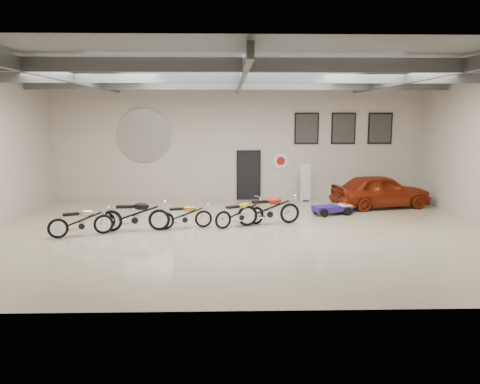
{
  "coord_description": "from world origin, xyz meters",
  "views": [
    {
      "loc": [
        -0.4,
        -14.29,
        3.6
      ],
      "look_at": [
        0.0,
        1.2,
        1.1
      ],
      "focal_mm": 35.0,
      "sensor_mm": 36.0,
      "label": 1
    }
  ],
  "objects_px": {
    "motorcycle_gold": "(185,215)",
    "go_kart": "(335,206)",
    "banner_stand": "(306,182)",
    "motorcycle_yellow": "(240,212)",
    "motorcycle_black": "(135,214)",
    "vintage_car": "(381,191)",
    "motorcycle_silver": "(81,220)",
    "motorcycle_red": "(269,208)"
  },
  "relations": [
    {
      "from": "motorcycle_black",
      "to": "motorcycle_silver",
      "type": "bearing_deg",
      "value": -162.39
    },
    {
      "from": "motorcycle_silver",
      "to": "vintage_car",
      "type": "relative_size",
      "value": 0.48
    },
    {
      "from": "motorcycle_black",
      "to": "go_kart",
      "type": "xyz_separation_m",
      "value": [
        6.95,
        2.4,
        -0.24
      ]
    },
    {
      "from": "motorcycle_yellow",
      "to": "go_kart",
      "type": "xyz_separation_m",
      "value": [
        3.61,
        1.87,
        -0.17
      ]
    },
    {
      "from": "go_kart",
      "to": "banner_stand",
      "type": "bearing_deg",
      "value": 87.38
    },
    {
      "from": "vintage_car",
      "to": "motorcycle_gold",
      "type": "bearing_deg",
      "value": 102.49
    },
    {
      "from": "motorcycle_black",
      "to": "banner_stand",
      "type": "bearing_deg",
      "value": 35.88
    },
    {
      "from": "motorcycle_yellow",
      "to": "vintage_car",
      "type": "xyz_separation_m",
      "value": [
        5.71,
        3.18,
        0.19
      ]
    },
    {
      "from": "vintage_car",
      "to": "motorcycle_silver",
      "type": "bearing_deg",
      "value": 100.26
    },
    {
      "from": "motorcycle_silver",
      "to": "motorcycle_black",
      "type": "relative_size",
      "value": 0.88
    },
    {
      "from": "motorcycle_black",
      "to": "go_kart",
      "type": "height_order",
      "value": "motorcycle_black"
    },
    {
      "from": "motorcycle_red",
      "to": "vintage_car",
      "type": "height_order",
      "value": "vintage_car"
    },
    {
      "from": "motorcycle_silver",
      "to": "motorcycle_red",
      "type": "relative_size",
      "value": 0.88
    },
    {
      "from": "motorcycle_black",
      "to": "motorcycle_gold",
      "type": "xyz_separation_m",
      "value": [
        1.53,
        0.3,
        -0.1
      ]
    },
    {
      "from": "vintage_car",
      "to": "motorcycle_black",
      "type": "bearing_deg",
      "value": 100.39
    },
    {
      "from": "motorcycle_red",
      "to": "go_kart",
      "type": "xyz_separation_m",
      "value": [
        2.63,
        1.62,
        -0.25
      ]
    },
    {
      "from": "motorcycle_silver",
      "to": "motorcycle_yellow",
      "type": "height_order",
      "value": "motorcycle_silver"
    },
    {
      "from": "vintage_car",
      "to": "banner_stand",
      "type": "bearing_deg",
      "value": 49.65
    },
    {
      "from": "go_kart",
      "to": "vintage_car",
      "type": "relative_size",
      "value": 0.44
    },
    {
      "from": "motorcycle_gold",
      "to": "vintage_car",
      "type": "bearing_deg",
      "value": 12.24
    },
    {
      "from": "motorcycle_gold",
      "to": "go_kart",
      "type": "distance_m",
      "value": 5.81
    },
    {
      "from": "motorcycle_gold",
      "to": "vintage_car",
      "type": "distance_m",
      "value": 8.25
    },
    {
      "from": "motorcycle_black",
      "to": "motorcycle_gold",
      "type": "distance_m",
      "value": 1.56
    },
    {
      "from": "motorcycle_silver",
      "to": "motorcycle_gold",
      "type": "distance_m",
      "value": 3.19
    },
    {
      "from": "banner_stand",
      "to": "go_kart",
      "type": "height_order",
      "value": "banner_stand"
    },
    {
      "from": "banner_stand",
      "to": "motorcycle_yellow",
      "type": "bearing_deg",
      "value": -133.72
    },
    {
      "from": "banner_stand",
      "to": "motorcycle_red",
      "type": "relative_size",
      "value": 0.79
    },
    {
      "from": "motorcycle_gold",
      "to": "motorcycle_yellow",
      "type": "xyz_separation_m",
      "value": [
        1.81,
        0.23,
        0.02
      ]
    },
    {
      "from": "motorcycle_gold",
      "to": "go_kart",
      "type": "bearing_deg",
      "value": 9.04
    },
    {
      "from": "motorcycle_red",
      "to": "motorcycle_silver",
      "type": "bearing_deg",
      "value": 178.75
    },
    {
      "from": "motorcycle_silver",
      "to": "motorcycle_gold",
      "type": "xyz_separation_m",
      "value": [
        3.06,
        0.9,
        -0.03
      ]
    },
    {
      "from": "motorcycle_red",
      "to": "go_kart",
      "type": "bearing_deg",
      "value": 17.18
    },
    {
      "from": "banner_stand",
      "to": "motorcycle_yellow",
      "type": "distance_m",
      "value": 5.54
    },
    {
      "from": "motorcycle_red",
      "to": "motorcycle_yellow",
      "type": "bearing_deg",
      "value": 179.76
    },
    {
      "from": "banner_stand",
      "to": "motorcycle_black",
      "type": "relative_size",
      "value": 0.79
    },
    {
      "from": "motorcycle_silver",
      "to": "motorcycle_yellow",
      "type": "distance_m",
      "value": 5.0
    },
    {
      "from": "motorcycle_silver",
      "to": "go_kart",
      "type": "distance_m",
      "value": 8.99
    },
    {
      "from": "go_kart",
      "to": "motorcycle_silver",
      "type": "bearing_deg",
      "value": -176.51
    },
    {
      "from": "motorcycle_yellow",
      "to": "motorcycle_red",
      "type": "xyz_separation_m",
      "value": [
        0.97,
        0.25,
        0.08
      ]
    },
    {
      "from": "banner_stand",
      "to": "vintage_car",
      "type": "relative_size",
      "value": 0.43
    },
    {
      "from": "banner_stand",
      "to": "motorcycle_red",
      "type": "height_order",
      "value": "banner_stand"
    },
    {
      "from": "motorcycle_gold",
      "to": "motorcycle_yellow",
      "type": "relative_size",
      "value": 0.96
    }
  ]
}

